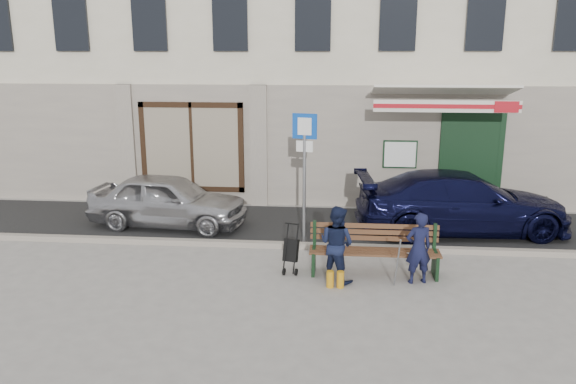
# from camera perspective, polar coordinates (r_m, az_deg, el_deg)

# --- Properties ---
(ground) EXTENTS (80.00, 80.00, 0.00)m
(ground) POSITION_cam_1_polar(r_m,az_deg,el_deg) (10.51, 0.98, -8.53)
(ground) COLOR #9E9991
(ground) RESTS_ON ground
(asphalt_lane) EXTENTS (60.00, 3.20, 0.01)m
(asphalt_lane) POSITION_cam_1_polar(r_m,az_deg,el_deg) (13.42, 1.96, -3.42)
(asphalt_lane) COLOR #282828
(asphalt_lane) RESTS_ON ground
(curb) EXTENTS (60.00, 0.18, 0.12)m
(curb) POSITION_cam_1_polar(r_m,az_deg,el_deg) (11.89, 1.52, -5.49)
(curb) COLOR #9E9384
(curb) RESTS_ON ground
(building) EXTENTS (20.00, 8.27, 10.00)m
(building) POSITION_cam_1_polar(r_m,az_deg,el_deg) (18.17, 3.13, 17.02)
(building) COLOR beige
(building) RESTS_ON ground
(car_silver) EXTENTS (3.84, 1.86, 1.26)m
(car_silver) POSITION_cam_1_polar(r_m,az_deg,el_deg) (13.54, -12.09, -0.82)
(car_silver) COLOR #B2B2B7
(car_silver) RESTS_ON ground
(car_navy) EXTENTS (4.96, 2.39, 1.39)m
(car_navy) POSITION_cam_1_polar(r_m,az_deg,el_deg) (13.40, 17.23, -1.02)
(car_navy) COLOR black
(car_navy) RESTS_ON ground
(parking_sign) EXTENTS (0.52, 0.14, 2.81)m
(parking_sign) POSITION_cam_1_polar(r_m,az_deg,el_deg) (11.69, 1.68, 3.52)
(parking_sign) COLOR gray
(parking_sign) RESTS_ON ground
(bench) EXTENTS (2.40, 1.17, 0.98)m
(bench) POSITION_cam_1_polar(r_m,az_deg,el_deg) (10.55, 8.52, -5.94)
(bench) COLOR brown
(bench) RESTS_ON ground
(man) EXTENTS (0.54, 0.43, 1.31)m
(man) POSITION_cam_1_polar(r_m,az_deg,el_deg) (10.27, 13.11, -5.58)
(man) COLOR #121533
(man) RESTS_ON ground
(woman) EXTENTS (0.86, 0.82, 1.40)m
(woman) POSITION_cam_1_polar(r_m,az_deg,el_deg) (10.12, 4.96, -5.27)
(woman) COLOR #131A36
(woman) RESTS_ON ground
(stroller) EXTENTS (0.32, 0.41, 0.92)m
(stroller) POSITION_cam_1_polar(r_m,az_deg,el_deg) (10.56, 0.30, -6.04)
(stroller) COLOR black
(stroller) RESTS_ON ground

